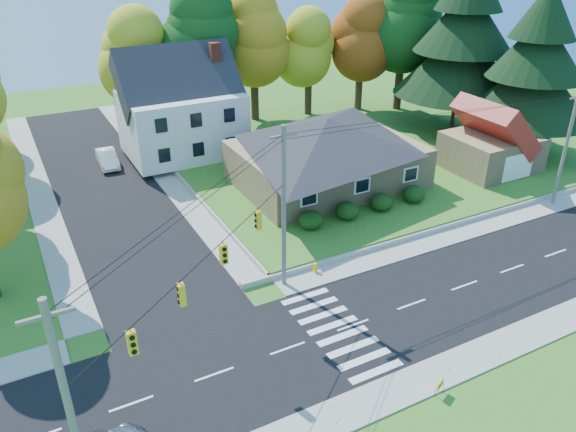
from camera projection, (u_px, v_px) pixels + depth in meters
name	position (u px, v px, depth m)	size (l,w,h in m)	color
ground	(353.00, 325.00, 30.32)	(120.00, 120.00, 0.00)	#3D7923
road_main	(353.00, 325.00, 30.32)	(90.00, 8.00, 0.02)	black
road_cross	(102.00, 181.00, 47.38)	(8.00, 44.00, 0.02)	black
sidewalk_north	(307.00, 279.00, 34.23)	(90.00, 2.00, 0.08)	#9C9A90
sidewalk_south	(412.00, 384.00, 26.39)	(90.00, 2.00, 0.08)	#9C9A90
lawn	(344.00, 155.00, 52.07)	(30.00, 30.00, 0.50)	#3D7923
ranch_house	(327.00, 150.00, 44.68)	(14.60, 10.60, 5.40)	tan
colonial_house	(181.00, 109.00, 50.18)	(10.40, 8.40, 9.60)	silver
garage	(492.00, 142.00, 47.54)	(7.30, 6.30, 4.60)	tan
hedge_row	(365.00, 206.00, 40.59)	(10.70, 1.70, 1.27)	#163A10
traffic_infrastructure	(341.00, 232.00, 28.95)	(38.10, 10.66, 10.00)	#666059
tree_lot_0	(136.00, 57.00, 52.31)	(6.72, 6.72, 12.51)	#3F2A19
tree_lot_1	(200.00, 38.00, 53.42)	(7.84, 7.84, 14.60)	#3F2A19
tree_lot_2	(253.00, 39.00, 56.99)	(7.28, 7.28, 13.56)	#3F2A19
tree_lot_3	(309.00, 48.00, 59.30)	(6.16, 6.16, 11.47)	#3F2A19
tree_lot_4	(362.00, 38.00, 60.70)	(6.72, 6.72, 12.51)	#3F2A19
tree_lot_5	(405.00, 19.00, 59.89)	(8.40, 8.40, 15.64)	#3F2A19
conifer_east_a	(464.00, 39.00, 54.44)	(12.80, 12.80, 16.96)	#3F2A19
conifer_east_b	(536.00, 66.00, 49.10)	(11.20, 11.20, 14.84)	#3F2A19
white_car	(107.00, 158.00, 50.02)	(1.51, 4.34, 1.43)	white
fire_hydrant	(315.00, 268.00, 34.73)	(0.41, 0.32, 0.72)	#E2BD00
yard_sign	(441.00, 385.00, 25.63)	(0.59, 0.29, 0.79)	black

